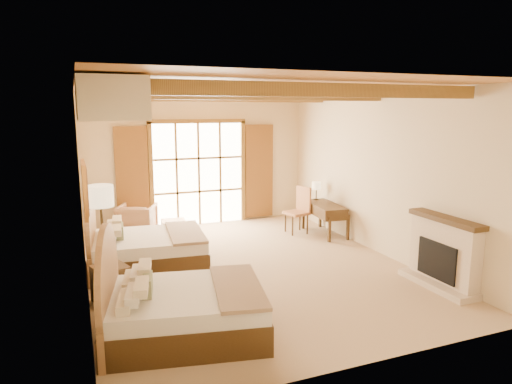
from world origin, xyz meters
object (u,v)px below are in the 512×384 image
bed_near (174,308)px  desk (325,218)px  nightstand (111,284)px  armchair (137,220)px  bed_far (139,247)px

bed_near → desk: size_ratio=1.64×
nightstand → armchair: bearing=59.2°
bed_near → desk: bed_near is taller
bed_near → nightstand: bearing=126.2°
armchair → desk: size_ratio=0.59×
nightstand → bed_far: bearing=47.9°
bed_near → nightstand: size_ratio=4.04×
armchair → bed_near: bearing=110.3°
bed_far → desk: bed_far is taller
bed_near → desk: (4.20, 3.53, -0.01)m
bed_far → nightstand: 1.43m
bed_near → nightstand: bed_near is taller
bed_far → armchair: 2.25m
bed_far → nightstand: (-0.59, -1.30, -0.12)m
nightstand → armchair: 3.64m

